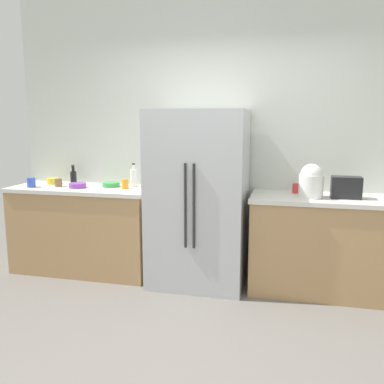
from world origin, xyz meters
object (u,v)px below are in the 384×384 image
Objects in this scene: cup_a at (58,183)px; cup_d at (296,188)px; toaster at (346,187)px; bottle_a at (73,177)px; rice_cooker at (311,181)px; bottle_b at (134,178)px; cup_c at (125,184)px; bowl_c at (78,185)px; bowl_b at (111,185)px; refrigerator at (198,199)px; bowl_a at (53,181)px; cup_b at (31,182)px.

cup_d is (2.51, 0.19, 0.00)m from cup_a.
bottle_a is at bearing 176.03° from toaster.
rice_cooker is 1.85m from bottle_b.
cup_c is (0.70, -0.18, -0.03)m from bottle_a.
bottle_a reaches higher than cup_a.
bottle_b is at bearing 19.83° from bowl_c.
rice_cooker is at bearing -0.25° from bowl_c.
cup_c is 0.55× the size of bowl_b.
refrigerator is 12.46× the size of bowl_a.
bottle_b is at bearing 173.38° from rice_cooker.
refrigerator is at bearing -3.82° from cup_c.
bowl_b is at bearing 171.72° from refrigerator.
cup_b is (-0.33, -0.32, -0.03)m from bottle_a.
toaster is 0.84× the size of rice_cooker.
cup_b is at bearing -172.47° from cup_c.
cup_c is 0.53m from bowl_c.
bottle_a is 0.51m from bowl_b.
cup_c is at bearing 6.09° from bowl_c.
refrigerator is at bearing -6.14° from bowl_a.
bottle_b is 0.26m from bowl_b.
bottle_b is 2.50× the size of cup_b.
bottle_a is at bearing 126.96° from bowl_c.
refrigerator reaches higher than cup_a.
cup_c is (0.77, 0.03, 0.01)m from cup_a.
bottle_b reaches higher than cup_d.
bowl_b is (-2.39, 0.11, -0.08)m from toaster.
bowl_c is at bearing -53.04° from bottle_a.
cup_a is at bearing 22.12° from cup_b.
bottle_a is at bearing 165.38° from cup_c.
bowl_b is at bearing 24.87° from bowl_c.
bottle_b is 1.10m from cup_b.
bottle_a reaches higher than toaster.
bottle_a is 0.30m from bowl_c.
cup_d is 0.68× the size of bowl_a.
refrigerator reaches higher than cup_c.
cup_c is at bearing -174.88° from cup_d.
cup_a is at bearing 173.89° from bowl_c.
bottle_b reaches higher than cup_a.
cup_d is 1.95m from bowl_b.
bottle_b reaches higher than bowl_c.
rice_cooker is 2.25× the size of bowl_a.
cup_b is at bearing -164.53° from bowl_b.
bowl_a is at bearing 173.86° from refrigerator.
toaster is at bearing -21.47° from cup_d.
rice_cooker is 1.88m from cup_c.
bowl_a is at bearing -179.49° from cup_d.
bowl_b is (0.56, 0.12, -0.02)m from cup_a.
toaster is 2.90m from bottle_a.
rice_cooker is at bearing -4.05° from bowl_a.
cup_d reaches higher than bowl_b.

